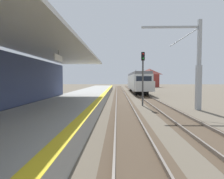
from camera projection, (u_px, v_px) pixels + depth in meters
The scene contains 8 objects.
station_platform at pixel (69, 106), 15.02m from camera, with size 5.00×80.00×0.91m.
station_building_with_canopy at pixel (4, 77), 9.40m from camera, with size 4.85×24.00×4.43m.
track_pair_nearest_platform at pixel (123, 105), 18.92m from camera, with size 2.34×120.00×0.16m.
track_pair_middle at pixel (158, 105), 18.83m from camera, with size 2.34×120.00×0.16m.
approaching_train at pixel (138, 82), 37.54m from camera, with size 2.93×19.60×4.76m.
rail_signal_post at pixel (143, 73), 18.60m from camera, with size 0.32×0.34×5.20m.
catenary_pylon_far_side at pixel (195, 67), 16.00m from camera, with size 5.00×0.40×7.50m.
distant_trackside_house at pixel (149, 77), 67.04m from camera, with size 6.60×5.28×6.40m.
Camera 1 is at (1.27, 1.16, 2.53)m, focal length 30.82 mm.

